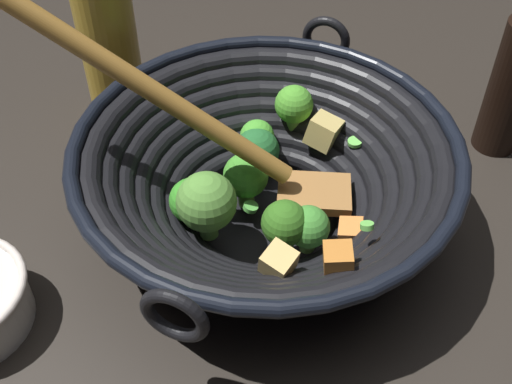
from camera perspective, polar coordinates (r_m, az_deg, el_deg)
name	(u,v)px	position (r m, az deg, el deg)	size (l,w,h in m)	color
ground_plane	(265,225)	(0.66, 0.83, -2.89)	(4.00, 4.00, 0.00)	#28231E
wok	(265,175)	(0.61, 0.80, 1.50)	(0.36, 0.39, 0.25)	black
cooking_oil_bottle	(108,36)	(0.75, -12.88, 13.21)	(0.06, 0.06, 0.26)	gold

